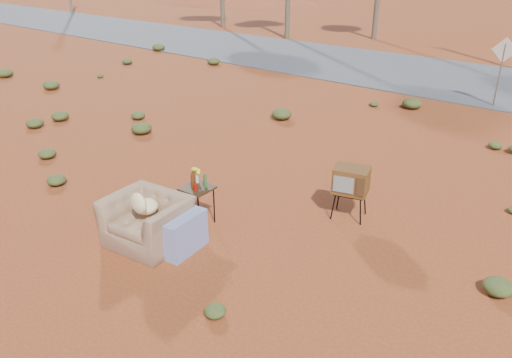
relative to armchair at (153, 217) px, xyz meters
The scene contains 9 objects.
ground 0.86m from the armchair, 47.75° to the left, with size 140.00×140.00×0.00m, color #973D1E.
highway 15.52m from the armchair, 88.32° to the left, with size 140.00×7.00×0.04m, color #565659.
dirt_mound 45.43m from the armchair, 130.57° to the left, with size 26.00×18.00×2.00m, color brown.
armchair is the anchor object (origin of this frame).
tv_unit 3.63m from the armchair, 54.98° to the left, with size 0.74×0.65×1.01m.
side_table 1.04m from the armchair, 87.97° to the left, with size 0.53×0.53×1.03m.
rusty_bar 0.82m from the armchair, behind, with size 0.04×0.04×1.67m, color #4C1F14.
road_sign 12.69m from the armchair, 81.11° to the left, with size 0.78×0.06×2.19m.
scrub_patch 4.94m from the armchair, 94.30° to the left, with size 17.49×8.07×0.33m.
Camera 1 is at (5.57, -5.07, 4.59)m, focal length 35.00 mm.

